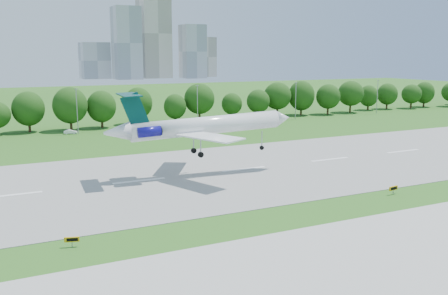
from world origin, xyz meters
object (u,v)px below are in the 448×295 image
service_vehicle_a (70,132)px  service_vehicle_b (123,131)px  airliner (197,126)px  taxi_sign_left (72,240)px

service_vehicle_a → service_vehicle_b: bearing=-96.9°
airliner → service_vehicle_a: airliner is taller
service_vehicle_a → airliner: bearing=-155.5°
taxi_sign_left → service_vehicle_a: (13.25, 83.31, -0.28)m
taxi_sign_left → airliner: bearing=60.7°
taxi_sign_left → service_vehicle_b: (26.54, 78.71, -0.27)m
airliner → service_vehicle_b: bearing=94.0°
airliner → service_vehicle_a: bearing=107.0°
taxi_sign_left → service_vehicle_a: size_ratio=0.47×
service_vehicle_a → service_vehicle_b: service_vehicle_b is taller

